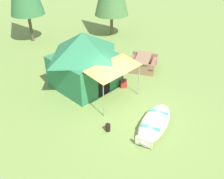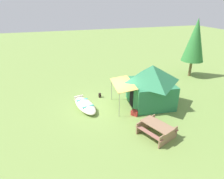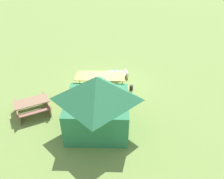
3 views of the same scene
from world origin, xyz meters
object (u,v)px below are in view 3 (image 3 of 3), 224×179
(picnic_table, at_px, (32,105))
(beached_rowboat, at_px, (108,76))
(canvas_cabin_tent, at_px, (97,103))
(fuel_can, at_px, (131,88))
(cooler_box, at_px, (77,105))

(picnic_table, bearing_deg, beached_rowboat, -142.74)
(canvas_cabin_tent, relative_size, picnic_table, 2.03)
(beached_rowboat, bearing_deg, canvas_cabin_tent, 80.57)
(picnic_table, height_order, fuel_can, picnic_table)
(beached_rowboat, distance_m, fuel_can, 1.94)
(beached_rowboat, bearing_deg, cooler_box, 57.11)
(canvas_cabin_tent, distance_m, picnic_table, 3.84)
(cooler_box, bearing_deg, canvas_cabin_tent, 124.27)
(canvas_cabin_tent, xyz_separation_m, cooler_box, (1.13, -1.65, -1.34))
(canvas_cabin_tent, bearing_deg, beached_rowboat, -99.43)
(canvas_cabin_tent, xyz_separation_m, fuel_can, (-2.10, -3.17, -1.35))
(cooler_box, relative_size, fuel_can, 1.40)
(canvas_cabin_tent, bearing_deg, fuel_can, -123.53)
(canvas_cabin_tent, relative_size, fuel_can, 13.84)
(cooler_box, bearing_deg, fuel_can, -154.82)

